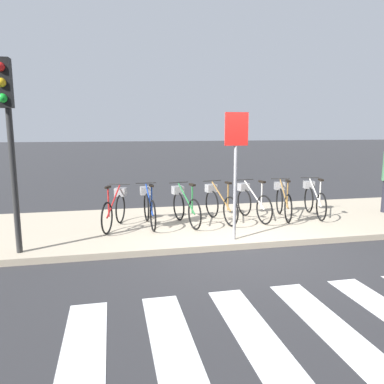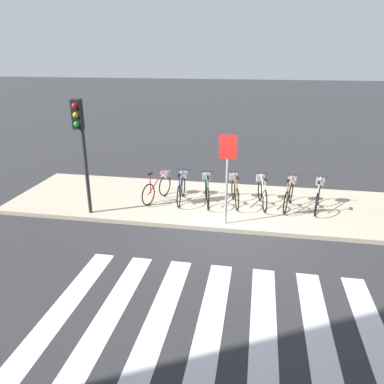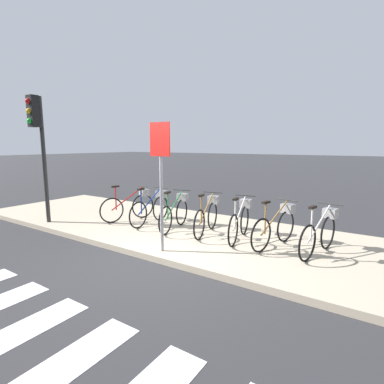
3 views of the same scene
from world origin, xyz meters
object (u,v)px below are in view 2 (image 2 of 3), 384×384
object	(u,v)px
parked_bicycle_0	(159,186)
parked_bicycle_5	(289,193)
parked_bicycle_3	(235,190)
sign_post	(227,165)
parked_bicycle_1	(182,187)
traffic_light	(81,133)
parked_bicycle_2	(207,189)
parked_bicycle_6	(318,195)
parked_bicycle_4	(262,191)

from	to	relation	value
parked_bicycle_0	parked_bicycle_5	world-z (taller)	same
parked_bicycle_3	sign_post	world-z (taller)	sign_post
parked_bicycle_1	traffic_light	bearing A→B (deg)	-147.51
parked_bicycle_2	sign_post	distance (m)	1.96
parked_bicycle_1	parked_bicycle_3	distance (m)	1.61
parked_bicycle_6	sign_post	distance (m)	3.16
parked_bicycle_1	parked_bicycle_4	size ratio (longest dim) A/B	1.01
parked_bicycle_4	parked_bicycle_6	xyz separation A→B (m)	(1.59, 0.00, 0.00)
parked_bicycle_3	parked_bicycle_4	xyz separation A→B (m)	(0.80, 0.01, 0.00)
parked_bicycle_0	parked_bicycle_3	size ratio (longest dim) A/B	0.97
parked_bicycle_3	traffic_light	bearing A→B (deg)	-158.67
parked_bicycle_6	traffic_light	distance (m)	6.80
parked_bicycle_3	parked_bicycle_0	bearing A→B (deg)	-178.09
parked_bicycle_1	parked_bicycle_6	xyz separation A→B (m)	(3.99, 0.06, 0.00)
parked_bicycle_6	traffic_light	size ratio (longest dim) A/B	0.48
parked_bicycle_6	traffic_light	bearing A→B (deg)	-166.20
parked_bicycle_2	parked_bicycle_3	bearing A→B (deg)	7.32
parked_bicycle_3	parked_bicycle_1	bearing A→B (deg)	-178.32
parked_bicycle_4	traffic_light	bearing A→B (deg)	-161.90
traffic_light	sign_post	world-z (taller)	traffic_light
parked_bicycle_1	parked_bicycle_2	xyz separation A→B (m)	(0.79, -0.06, 0.00)
parked_bicycle_5	parked_bicycle_6	distance (m)	0.81
parked_bicycle_0	traffic_light	size ratio (longest dim) A/B	0.47
parked_bicycle_6	parked_bicycle_3	bearing A→B (deg)	-179.68
parked_bicycle_4	sign_post	bearing A→B (deg)	-121.66
traffic_light	parked_bicycle_5	bearing A→B (deg)	15.62
parked_bicycle_0	parked_bicycle_2	bearing A→B (deg)	-1.07
parked_bicycle_4	sign_post	xyz separation A→B (m)	(-0.92, -1.50, 1.19)
parked_bicycle_0	parked_bicycle_3	world-z (taller)	same
parked_bicycle_6	traffic_light	xyz separation A→B (m)	(-6.35, -1.56, 1.86)
parked_bicycle_2	parked_bicycle_5	bearing A→B (deg)	2.57
parked_bicycle_2	parked_bicycle_3	distance (m)	0.83
parked_bicycle_2	sign_post	size ratio (longest dim) A/B	0.64
parked_bicycle_1	parked_bicycle_4	xyz separation A→B (m)	(2.41, 0.06, 0.00)
parked_bicycle_0	parked_bicycle_5	size ratio (longest dim) A/B	0.97
parked_bicycle_2	parked_bicycle_4	xyz separation A→B (m)	(1.62, 0.12, 0.00)
parked_bicycle_2	parked_bicycle_3	world-z (taller)	same
parked_bicycle_3	sign_post	size ratio (longest dim) A/B	0.64
parked_bicycle_1	sign_post	world-z (taller)	sign_post
parked_bicycle_2	traffic_light	bearing A→B (deg)	-155.35
traffic_light	parked_bicycle_4	bearing A→B (deg)	18.10
parked_bicycle_2	parked_bicycle_1	bearing A→B (deg)	175.77
parked_bicycle_6	parked_bicycle_4	bearing A→B (deg)	-179.88
parked_bicycle_4	parked_bicycle_2	bearing A→B (deg)	-175.92
parked_bicycle_2	sign_post	xyz separation A→B (m)	(0.70, -1.38, 1.19)
parked_bicycle_0	sign_post	distance (m)	2.87
parked_bicycle_2	parked_bicycle_5	distance (m)	2.40
parked_bicycle_2	traffic_light	world-z (taller)	traffic_light
parked_bicycle_0	parked_bicycle_5	distance (m)	3.90
parked_bicycle_5	sign_post	bearing A→B (deg)	-138.79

